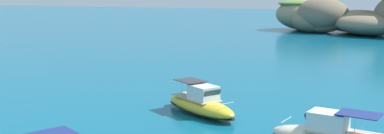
{
  "coord_description": "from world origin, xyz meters",
  "views": [
    {
      "loc": [
        13.46,
        -14.7,
        7.7
      ],
      "look_at": [
        0.66,
        15.05,
        2.44
      ],
      "focal_mm": 43.0,
      "sensor_mm": 36.0,
      "label": 1
    }
  ],
  "objects": [
    {
      "name": "islet_small",
      "position": [
        -1.0,
        80.47,
        3.1
      ],
      "size": [
        17.87,
        20.05,
        6.75
      ],
      "color": "#756651",
      "rests_on": "ground"
    },
    {
      "name": "motorboat_yellow",
      "position": [
        2.67,
        11.76,
        0.65
      ],
      "size": [
        6.54,
        5.02,
        2.03
      ],
      "color": "yellow",
      "rests_on": "ground"
    }
  ]
}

